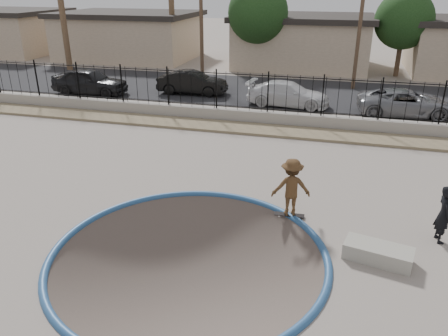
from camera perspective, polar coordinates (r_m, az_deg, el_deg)
name	(u,v)px	position (r m, az deg, el deg)	size (l,w,h in m)	color
ground	(271,134)	(23.06, 6.22, 4.37)	(120.00, 120.00, 2.20)	gray
bowl_pit	(189,255)	(11.14, -4.60, -11.30)	(6.84, 6.84, 1.80)	#4A3F38
coping_ring	(189,255)	(11.14, -4.60, -11.30)	(7.04, 7.04, 0.20)	#285182
rock_strip	(263,130)	(20.08, 5.07, 5.01)	(42.00, 1.60, 0.11)	#857357
retaining_wall	(267,118)	(21.04, 5.63, 6.54)	(42.00, 0.45, 0.60)	gray
fence	(268,93)	(20.73, 5.76, 9.72)	(40.00, 0.04, 1.80)	black
street	(285,92)	(27.53, 8.03, 9.81)	(90.00, 8.00, 0.04)	black
house_west_far	(4,31)	(47.92, -26.79, 15.70)	(10.60, 8.60, 3.90)	tan
house_west	(130,35)	(40.67, -12.21, 16.63)	(11.60, 8.60, 3.90)	tan
house_center	(303,40)	(36.51, 10.26, 16.08)	(10.60, 8.60, 3.90)	tan
utility_pole_left	(201,8)	(30.10, -3.02, 20.16)	(1.70, 0.24, 9.00)	#473323
utility_pole_mid	(362,6)	(28.65, 17.61, 19.54)	(1.70, 0.24, 9.50)	#473323
street_tree_left	(258,13)	(33.26, 4.47, 19.53)	(4.32, 4.32, 6.36)	#473323
street_tree_mid	(404,20)	(33.91, 22.46, 17.42)	(3.96, 3.96, 5.83)	#473323
skater	(291,190)	(12.50, 8.75, -2.90)	(1.10, 0.63, 1.70)	brown
skateboard	(289,215)	(12.87, 8.53, -6.07)	(0.87, 0.26, 0.07)	black
videographer	(444,214)	(12.62, 26.78, -5.41)	(0.57, 0.38, 1.57)	black
concrete_ledge	(378,253)	(11.47, 19.47, -10.44)	(1.60, 0.70, 0.40)	#9D998B
car_a	(90,81)	(27.73, -17.13, 10.78)	(1.80, 4.48, 1.53)	black
car_b	(192,83)	(26.65, -4.16, 11.07)	(1.44, 4.12, 1.36)	black
car_c	(288,94)	(24.19, 8.38, 9.55)	(1.81, 4.45, 1.29)	silver
car_d	(406,103)	(23.91, 22.68, 7.88)	(2.18, 4.73, 1.31)	gray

